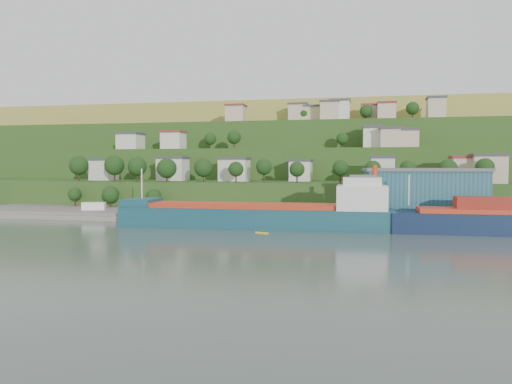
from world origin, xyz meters
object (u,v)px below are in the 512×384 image
(cargo_ship_near, at_px, (263,216))
(kayak_orange, at_px, (180,227))
(warehouse, at_px, (423,192))
(caravan, at_px, (94,207))

(cargo_ship_near, bearing_deg, kayak_orange, -168.18)
(cargo_ship_near, relative_size, warehouse, 2.13)
(warehouse, distance_m, kayak_orange, 65.35)
(warehouse, height_order, kayak_orange, warehouse)
(cargo_ship_near, xyz_separation_m, warehouse, (40.10, 18.95, 5.62))
(warehouse, relative_size, kayak_orange, 9.42)
(warehouse, bearing_deg, kayak_orange, -162.77)
(cargo_ship_near, distance_m, kayak_orange, 20.95)
(caravan, relative_size, kayak_orange, 1.97)
(caravan, bearing_deg, warehouse, -14.87)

